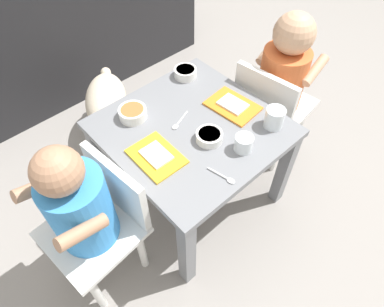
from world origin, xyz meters
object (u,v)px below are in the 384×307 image
seated_child_right (282,76)px  spoon_by_right_tray (224,177)px  spoon_by_left_tray (179,122)px  veggie_bowl_far (133,113)px  cereal_bowl_right_side (209,136)px  dining_table (192,140)px  water_cup_left (274,119)px  seated_child_left (83,207)px  food_tray_left (156,156)px  water_cup_right (244,144)px  dog (106,105)px  cereal_bowl_left_side (185,72)px  food_tray_right (233,105)px

seated_child_right → spoon_by_right_tray: 0.56m
spoon_by_left_tray → veggie_bowl_far: bearing=127.6°
seated_child_right → cereal_bowl_right_side: (-0.45, -0.05, 0.01)m
dining_table → water_cup_left: 0.30m
veggie_bowl_far → seated_child_left: bearing=-148.3°
seated_child_right → food_tray_left: bearing=179.0°
water_cup_left → water_cup_right: water_cup_left is taller
dining_table → spoon_by_right_tray: (-0.08, -0.23, 0.07)m
seated_child_right → food_tray_left: size_ratio=3.87×
food_tray_left → cereal_bowl_right_side: bearing=-18.6°
seated_child_left → food_tray_left: seated_child_left is taller
spoon_by_left_tray → spoon_by_right_tray: (-0.05, -0.27, 0.00)m
spoon_by_left_tray → seated_child_left: bearing=-170.7°
dog → cereal_bowl_left_side: cereal_bowl_left_side is taller
seated_child_left → cereal_bowl_right_side: (0.45, -0.06, 0.02)m
seated_child_right → veggie_bowl_far: (-0.58, 0.21, 0.01)m
cereal_bowl_left_side → spoon_by_left_tray: bearing=-136.7°
food_tray_left → spoon_by_left_tray: bearing=24.2°
food_tray_left → food_tray_right: 0.36m
dog → spoon_by_right_tray: size_ratio=4.38×
seated_child_right → cereal_bowl_right_side: seated_child_right is taller
food_tray_right → veggie_bowl_far: size_ratio=1.96×
dining_table → water_cup_right: bearing=-74.2°
dining_table → veggie_bowl_far: veggie_bowl_far is taller
seated_child_left → food_tray_left: bearing=0.1°
water_cup_right → spoon_by_right_tray: water_cup_right is taller
seated_child_left → seated_child_right: seated_child_right is taller
seated_child_right → dog: (-0.52, 0.56, -0.22)m
seated_child_left → cereal_bowl_right_side: seated_child_left is taller
seated_child_right → dog: bearing=132.8°
seated_child_left → dining_table: bearing=3.3°
food_tray_left → spoon_by_left_tray: size_ratio=1.82×
dog → spoon_by_left_tray: bearing=-85.1°
water_cup_left → seated_child_right: bearing=31.9°
water_cup_right → spoon_by_left_tray: bearing=108.3°
water_cup_right → food_tray_right: bearing=52.7°
dining_table → seated_child_right: (0.45, -0.04, 0.08)m
seated_child_right → food_tray_right: bearing=177.6°
food_tray_right → spoon_by_left_tray: food_tray_right is taller
veggie_bowl_far → spoon_by_right_tray: 0.41m
food_tray_left → cereal_bowl_right_side: 0.19m
seated_child_left → food_tray_right: bearing=0.0°
dining_table → spoon_by_left_tray: size_ratio=5.92×
seated_child_right → water_cup_right: size_ratio=11.30×
water_cup_left → cereal_bowl_left_side: bearing=95.9°
veggie_bowl_far → spoon_by_left_tray: veggie_bowl_far is taller
dining_table → seated_child_right: 0.46m
dining_table → veggie_bowl_far: bearing=125.4°
cereal_bowl_left_side → spoon_by_right_tray: bearing=-118.3°
water_cup_right → cereal_bowl_right_side: size_ratio=0.67×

